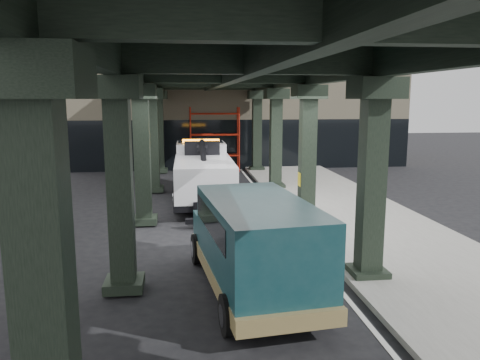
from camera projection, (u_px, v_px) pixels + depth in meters
ground at (245, 237)px, 15.42m from camera, size 90.00×90.00×0.00m
sidewalk at (354, 216)px, 17.90m from camera, size 5.00×40.00×0.15m
lane_stripe at (282, 220)px, 17.58m from camera, size 0.12×38.00×0.01m
viaduct at (226, 71)px, 16.40m from camera, size 7.40×32.00×6.40m
building at (236, 106)px, 34.54m from camera, size 22.00×10.00×8.00m
scaffolding at (214, 138)px, 29.39m from camera, size 3.08×0.88×4.00m
tow_truck at (203, 171)px, 20.94m from camera, size 2.58×8.36×2.73m
towed_van at (254, 243)px, 10.77m from camera, size 2.80×5.84×2.29m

